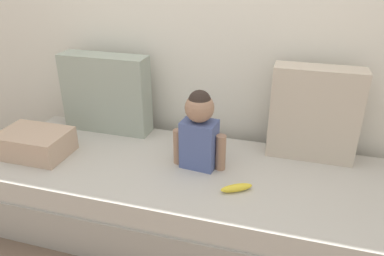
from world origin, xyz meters
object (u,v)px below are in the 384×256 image
at_px(toddler, 199,129).
at_px(folded_blanket, 35,143).
at_px(throw_pillow_left, 106,94).
at_px(couch, 187,196).
at_px(banana, 237,188).
at_px(throw_pillow_right, 314,114).

distance_m(toddler, folded_blanket, 1.00).
relative_size(throw_pillow_left, toddler, 1.28).
relative_size(couch, toddler, 5.27).
distance_m(banana, folded_blanket, 1.23).
relative_size(banana, folded_blanket, 0.42).
relative_size(toddler, banana, 2.67).
bearing_deg(banana, throw_pillow_right, 54.40).
bearing_deg(banana, throw_pillow_left, 153.44).
bearing_deg(throw_pillow_right, banana, -125.60).
relative_size(couch, folded_blanket, 5.97).
bearing_deg(throw_pillow_right, couch, -153.15).
distance_m(couch, throw_pillow_right, 0.87).
bearing_deg(folded_blanket, throw_pillow_left, 59.70).
relative_size(throw_pillow_left, folded_blanket, 1.45).
bearing_deg(throw_pillow_left, folded_blanket, -120.30).
distance_m(couch, throw_pillow_left, 0.87).
bearing_deg(toddler, banana, -37.10).
height_order(couch, banana, banana).
bearing_deg(folded_blanket, couch, 6.74).
bearing_deg(throw_pillow_left, banana, -26.56).
distance_m(throw_pillow_left, banana, 1.11).
bearing_deg(banana, toddler, 142.90).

